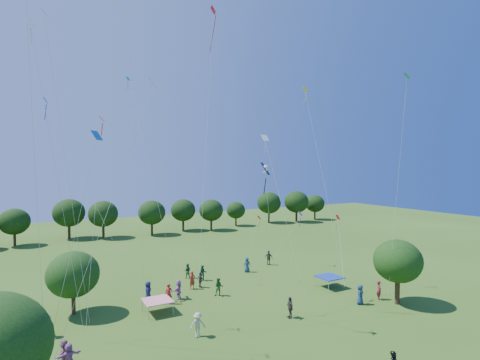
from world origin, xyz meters
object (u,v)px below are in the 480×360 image
tent_blue (329,277)px  pirate_kite (266,172)px  near_tree_north (73,274)px  red_high_kite (210,68)px  tent_red_stripe (157,301)px  near_tree_east (398,261)px

tent_blue → pirate_kite: pirate_kite is taller
tent_blue → pirate_kite: bearing=-154.6°
tent_blue → near_tree_north: bearing=168.1°
red_high_kite → tent_red_stripe: bearing=150.9°
tent_red_stripe → tent_blue: size_ratio=1.00×
near_tree_north → near_tree_east: (25.05, -11.13, 0.49)m
near_tree_east → pirate_kite: 15.18m
pirate_kite → red_high_kite: 9.85m
near_tree_east → red_high_kite: red_high_kite is taller
tent_red_stripe → near_tree_east: bearing=-23.1°
tent_red_stripe → red_high_kite: bearing=-29.1°
tent_red_stripe → pirate_kite: pirate_kite is taller
near_tree_east → tent_blue: near_tree_east is taller
tent_red_stripe → pirate_kite: bearing=-48.8°
pirate_kite → near_tree_north: bearing=140.6°
near_tree_north → red_high_kite: size_ratio=0.22×
tent_red_stripe → red_high_kite: 19.42m
near_tree_east → red_high_kite: size_ratio=0.24×
near_tree_north → pirate_kite: pirate_kite is taller
near_tree_north → tent_blue: size_ratio=2.34×
tent_red_stripe → pirate_kite: (6.07, -6.94, 10.61)m
tent_red_stripe → red_high_kite: red_high_kite is taller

